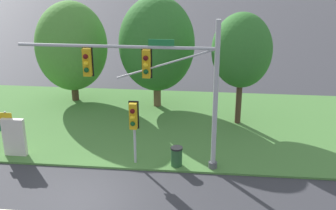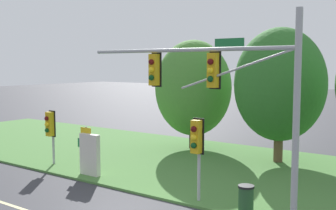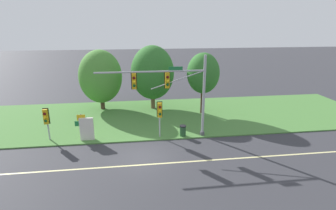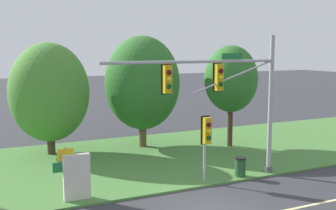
{
  "view_description": "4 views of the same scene",
  "coord_description": "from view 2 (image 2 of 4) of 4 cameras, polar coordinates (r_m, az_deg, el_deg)",
  "views": [
    {
      "loc": [
        4.88,
        -14.42,
        9.57
      ],
      "look_at": [
        2.97,
        3.86,
        2.77
      ],
      "focal_mm": 45.0,
      "sensor_mm": 36.0,
      "label": 1
    },
    {
      "loc": [
        9.53,
        -10.0,
        5.17
      ],
      "look_at": [
        0.09,
        3.07,
        3.61
      ],
      "focal_mm": 45.0,
      "sensor_mm": 36.0,
      "label": 2
    },
    {
      "loc": [
        -0.49,
        -17.18,
        9.36
      ],
      "look_at": [
        2.33,
        4.04,
        2.57
      ],
      "focal_mm": 28.0,
      "sensor_mm": 36.0,
      "label": 3
    },
    {
      "loc": [
        -8.22,
        -13.43,
        6.29
      ],
      "look_at": [
        0.06,
        4.01,
        3.67
      ],
      "focal_mm": 45.0,
      "sensor_mm": 36.0,
      "label": 4
    }
  ],
  "objects": [
    {
      "name": "route_sign_post",
      "position": [
        19.98,
        -11.02,
        -5.09
      ],
      "size": [
        1.09,
        0.08,
        2.2
      ],
      "color": "slate",
      "rests_on": "grass_verge"
    },
    {
      "name": "trash_bin",
      "position": [
        15.06,
        10.51,
        -12.34
      ],
      "size": [
        0.56,
        0.56,
        0.93
      ],
      "color": "#234C28",
      "rests_on": "grass_verge"
    },
    {
      "name": "tree_nearest_road",
      "position": [
        25.39,
        3.44,
        2.31
      ],
      "size": [
        4.6,
        4.6,
        6.53
      ],
      "color": "#423021",
      "rests_on": "grass_verge"
    },
    {
      "name": "pedestrian_signal_near_kerb",
      "position": [
        22.02,
        -15.66,
        -2.83
      ],
      "size": [
        0.46,
        0.55,
        2.75
      ],
      "color": "#9EA0A5",
      "rests_on": "grass_verge"
    },
    {
      "name": "grass_verge",
      "position": [
        21.22,
        8.11,
        -8.48
      ],
      "size": [
        48.0,
        11.5,
        0.1
      ],
      "primitive_type": "cube",
      "color": "#477A38",
      "rests_on": "ground"
    },
    {
      "name": "info_kiosk",
      "position": [
        19.7,
        -10.54,
        -6.65
      ],
      "size": [
        1.1,
        0.24,
        1.9
      ],
      "color": "beige",
      "rests_on": "grass_verge"
    },
    {
      "name": "traffic_signal_mast",
      "position": [
        14.67,
        7.88,
        2.28
      ],
      "size": [
        8.84,
        0.49,
        6.81
      ],
      "color": "#9EA0A5",
      "rests_on": "grass_verge"
    },
    {
      "name": "pedestrian_signal_further_along",
      "position": [
        15.47,
        3.91,
        -4.97
      ],
      "size": [
        0.46,
        0.55,
        3.11
      ],
      "color": "#9EA0A5",
      "rests_on": "grass_verge"
    },
    {
      "name": "tree_left_of_mast",
      "position": [
        22.38,
        14.9,
        2.67
      ],
      "size": [
        4.68,
        4.68,
        6.96
      ],
      "color": "brown",
      "rests_on": "grass_verge"
    }
  ]
}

